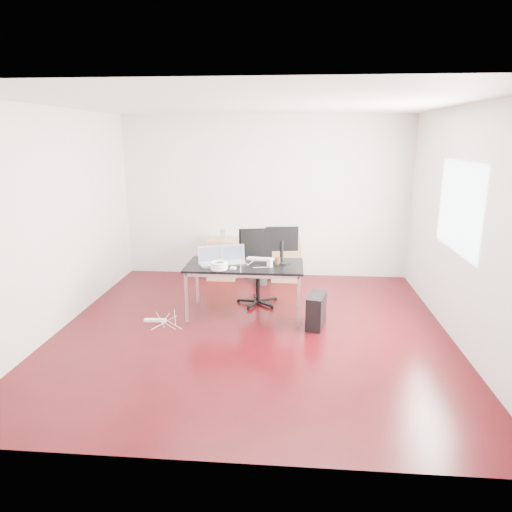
# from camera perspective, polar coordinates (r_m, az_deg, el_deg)

# --- Properties ---
(room_shell) EXTENTS (5.00, 5.00, 5.00)m
(room_shell) POSITION_cam_1_polar(r_m,az_deg,el_deg) (5.59, -0.09, 4.05)
(room_shell) COLOR #36060A
(room_shell) RESTS_ON ground
(desk) EXTENTS (1.60, 0.80, 0.73)m
(desk) POSITION_cam_1_polar(r_m,az_deg,el_deg) (6.29, -1.41, -1.52)
(desk) COLOR black
(desk) RESTS_ON ground
(office_chair) EXTENTS (0.57, 0.59, 1.08)m
(office_chair) POSITION_cam_1_polar(r_m,az_deg,el_deg) (6.79, 0.14, -0.93)
(office_chair) COLOR black
(office_chair) RESTS_ON ground
(filing_cabinet_left) EXTENTS (0.50, 0.50, 0.70)m
(filing_cabinet_left) POSITION_cam_1_polar(r_m,az_deg,el_deg) (8.07, -4.22, -0.29)
(filing_cabinet_left) COLOR #AE7D57
(filing_cabinet_left) RESTS_ON ground
(filing_cabinet_right) EXTENTS (0.50, 0.50, 0.70)m
(filing_cabinet_right) POSITION_cam_1_polar(r_m,az_deg,el_deg) (7.98, 3.81, -0.46)
(filing_cabinet_right) COLOR #AE7D57
(filing_cabinet_right) RESTS_ON ground
(pc_tower) EXTENTS (0.29, 0.48, 0.44)m
(pc_tower) POSITION_cam_1_polar(r_m,az_deg,el_deg) (6.08, 7.52, -6.79)
(pc_tower) COLOR black
(pc_tower) RESTS_ON ground
(wastebasket) EXTENTS (0.29, 0.29, 0.28)m
(wastebasket) POSITION_cam_1_polar(r_m,az_deg,el_deg) (7.74, 0.52, -2.52)
(wastebasket) COLOR black
(wastebasket) RESTS_ON ground
(power_strip) EXTENTS (0.30, 0.08, 0.04)m
(power_strip) POSITION_cam_1_polar(r_m,az_deg,el_deg) (6.40, -12.48, -7.84)
(power_strip) COLOR white
(power_strip) RESTS_ON ground
(laptop_left) EXTENTS (0.40, 0.37, 0.23)m
(laptop_left) POSITION_cam_1_polar(r_m,az_deg,el_deg) (6.32, -5.66, -0.49)
(laptop_left) COLOR silver
(laptop_left) RESTS_ON desk
(laptop_right) EXTENTS (0.39, 0.35, 0.23)m
(laptop_right) POSITION_cam_1_polar(r_m,az_deg,el_deg) (6.37, -2.80, -0.32)
(laptop_right) COLOR silver
(laptop_right) RESTS_ON desk
(monitor) EXTENTS (0.45, 0.26, 0.51)m
(monitor) POSITION_cam_1_polar(r_m,az_deg,el_deg) (6.31, 3.25, 1.66)
(monitor) COLOR black
(monitor) RESTS_ON desk
(keyboard) EXTENTS (0.46, 0.20, 0.02)m
(keyboard) POSITION_cam_1_polar(r_m,az_deg,el_deg) (6.50, 0.80, -0.39)
(keyboard) COLOR white
(keyboard) RESTS_ON desk
(cup_white) EXTENTS (0.10, 0.10, 0.12)m
(cup_white) POSITION_cam_1_polar(r_m,az_deg,el_deg) (6.15, 1.73, -0.81)
(cup_white) COLOR white
(cup_white) RESTS_ON desk
(cup_brown) EXTENTS (0.08, 0.08, 0.10)m
(cup_brown) POSITION_cam_1_polar(r_m,az_deg,el_deg) (6.27, 2.70, -0.63)
(cup_brown) COLOR #4E2F1A
(cup_brown) RESTS_ON desk
(cable_coil) EXTENTS (0.24, 0.24, 0.11)m
(cable_coil) POSITION_cam_1_polar(r_m,az_deg,el_deg) (6.04, -4.64, -1.23)
(cable_coil) COLOR white
(cable_coil) RESTS_ON desk
(power_adapter) EXTENTS (0.08, 0.08, 0.03)m
(power_adapter) POSITION_cam_1_polar(r_m,az_deg,el_deg) (6.05, -2.89, -1.55)
(power_adapter) COLOR white
(power_adapter) RESTS_ON desk
(speaker) EXTENTS (0.10, 0.10, 0.18)m
(speaker) POSITION_cam_1_polar(r_m,az_deg,el_deg) (7.89, -4.10, 2.65)
(speaker) COLOR #9E9E9E
(speaker) RESTS_ON filing_cabinet_left
(navy_garment) EXTENTS (0.30, 0.24, 0.09)m
(navy_garment) POSITION_cam_1_polar(r_m,az_deg,el_deg) (7.88, 3.62, 2.32)
(navy_garment) COLOR black
(navy_garment) RESTS_ON filing_cabinet_right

